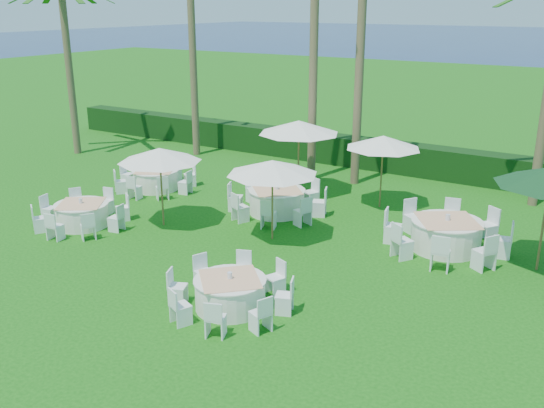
% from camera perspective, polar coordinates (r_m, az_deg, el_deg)
% --- Properties ---
extents(ground, '(120.00, 120.00, 0.00)m').
position_cam_1_polar(ground, '(15.66, -5.83, -6.65)').
color(ground, '#12520E').
rests_on(ground, ground).
extents(hedge, '(34.00, 1.00, 1.20)m').
position_cam_1_polar(hedge, '(25.51, 10.63, 4.49)').
color(hedge, black).
rests_on(hedge, ground).
extents(banquet_table_a, '(2.90, 2.90, 0.89)m').
position_cam_1_polar(banquet_table_a, '(19.68, -17.45, -0.90)').
color(banquet_table_a, white).
rests_on(banquet_table_a, ground).
extents(banquet_table_b, '(2.82, 2.82, 0.88)m').
position_cam_1_polar(banquet_table_b, '(13.87, -3.96, -8.31)').
color(banquet_table_b, white).
rests_on(banquet_table_b, ground).
extents(banquet_table_d, '(3.00, 3.00, 0.91)m').
position_cam_1_polar(banquet_table_d, '(22.87, -10.88, 2.33)').
color(banquet_table_d, white).
rests_on(banquet_table_d, ground).
extents(banquet_table_e, '(3.19, 3.19, 0.98)m').
position_cam_1_polar(banquet_table_e, '(19.89, 0.46, 0.33)').
color(banquet_table_e, white).
rests_on(banquet_table_e, ground).
extents(banquet_table_f, '(3.47, 3.47, 1.04)m').
position_cam_1_polar(banquet_table_f, '(17.65, 16.08, -2.73)').
color(banquet_table_f, white).
rests_on(banquet_table_f, ground).
extents(umbrella_a, '(2.54, 2.54, 2.46)m').
position_cam_1_polar(umbrella_a, '(18.61, -10.53, 4.56)').
color(umbrella_a, brown).
rests_on(umbrella_a, ground).
extents(umbrella_b, '(2.64, 2.64, 2.39)m').
position_cam_1_polar(umbrella_b, '(17.17, 0.03, 3.47)').
color(umbrella_b, brown).
rests_on(umbrella_b, ground).
extents(umbrella_c, '(2.90, 2.90, 2.68)m').
position_cam_1_polar(umbrella_c, '(21.49, 2.55, 7.24)').
color(umbrella_c, brown).
rests_on(umbrella_c, ground).
extents(umbrella_d, '(2.51, 2.51, 2.46)m').
position_cam_1_polar(umbrella_d, '(20.36, 10.43, 5.75)').
color(umbrella_d, brown).
rests_on(umbrella_d, ground).
extents(palm_a, '(4.32, 4.32, 10.73)m').
position_cam_1_polar(palm_a, '(27.27, -7.59, 16.67)').
color(palm_a, brown).
rests_on(palm_a, ground).
extents(palm_b, '(4.41, 4.03, 10.22)m').
position_cam_1_polar(palm_b, '(23.05, 3.99, 15.83)').
color(palm_b, brown).
rests_on(palm_b, ground).
extents(palm_c, '(4.35, 4.28, 11.46)m').
position_cam_1_polar(palm_c, '(22.61, 8.46, 17.23)').
color(palm_c, brown).
rests_on(palm_c, ground).
extents(palm_f, '(4.22, 4.38, 7.56)m').
position_cam_1_polar(palm_f, '(28.83, -18.63, 12.75)').
color(palm_f, brown).
rests_on(palm_f, ground).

